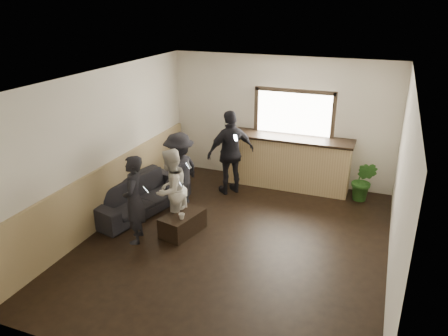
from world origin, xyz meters
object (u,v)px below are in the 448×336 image
at_px(bar_counter, 289,159).
at_px(person_a, 134,200).
at_px(sofa, 139,195).
at_px(person_b, 171,190).
at_px(potted_plant, 364,181).
at_px(cup_a, 181,207).
at_px(cup_b, 182,216).
at_px(person_c, 180,172).
at_px(person_d, 231,153).
at_px(coffee_table, 183,223).

bearing_deg(bar_counter, person_a, -120.38).
bearing_deg(sofa, person_b, -99.00).
bearing_deg(potted_plant, bar_counter, 172.73).
bearing_deg(bar_counter, cup_a, -117.78).
bearing_deg(cup_b, person_c, 117.61).
relative_size(sofa, potted_plant, 2.47).
bearing_deg(person_b, person_c, -157.58).
bearing_deg(person_c, person_b, 23.41).
height_order(sofa, person_d, person_d).
height_order(potted_plant, person_b, person_b).
bearing_deg(person_b, coffee_table, 74.93).
relative_size(bar_counter, cup_b, 25.42).
xyz_separation_m(coffee_table, person_d, (0.19, 1.95, 0.71)).
distance_m(bar_counter, person_c, 2.56).
bearing_deg(coffee_table, person_c, 118.35).
height_order(cup_b, person_d, person_d).
distance_m(bar_counter, potted_plant, 1.64).
height_order(bar_counter, sofa, bar_counter).
distance_m(person_a, person_d, 2.60).
relative_size(potted_plant, person_c, 0.56).
bearing_deg(cup_a, cup_b, -62.93).
relative_size(cup_a, person_b, 0.08).
relative_size(cup_b, person_a, 0.07).
distance_m(coffee_table, person_a, 1.00).
bearing_deg(person_c, coffee_table, 37.47).
height_order(coffee_table, cup_b, cup_b).
xyz_separation_m(sofa, person_b, (0.92, -0.39, 0.43)).
bearing_deg(cup_a, person_a, -129.20).
height_order(cup_a, person_d, person_d).
xyz_separation_m(cup_b, person_c, (-0.52, 1.00, 0.37)).
height_order(coffee_table, potted_plant, potted_plant).
bearing_deg(cup_a, bar_counter, 62.22).
relative_size(bar_counter, person_d, 1.50).
height_order(sofa, potted_plant, potted_plant).
bearing_deg(coffee_table, person_b, 156.80).
bearing_deg(coffee_table, person_d, 84.31).
distance_m(person_b, person_c, 0.74).
bearing_deg(person_b, potted_plant, 135.51).
bearing_deg(coffee_table, bar_counter, 65.04).
xyz_separation_m(sofa, person_a, (0.55, -1.02, 0.46)).
bearing_deg(person_c, potted_plant, 125.98).
relative_size(coffee_table, cup_a, 6.94).
bearing_deg(person_c, sofa, -56.64).
distance_m(bar_counter, person_a, 3.75).
distance_m(person_a, person_b, 0.73).
distance_m(sofa, person_c, 0.93).
xyz_separation_m(person_c, person_d, (0.64, 1.12, 0.11)).
xyz_separation_m(cup_a, cup_b, (0.16, -0.32, 0.00)).
bearing_deg(potted_plant, cup_a, -141.41).
bearing_deg(person_d, cup_a, 35.60).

